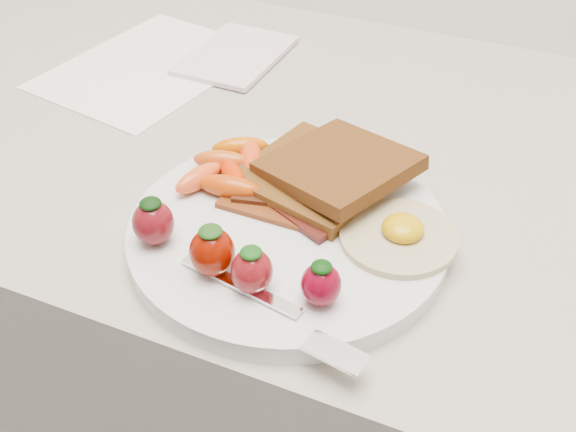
% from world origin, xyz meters
% --- Properties ---
extents(counter, '(2.00, 0.60, 0.90)m').
position_xyz_m(counter, '(0.00, 1.70, 0.45)').
color(counter, gray).
rests_on(counter, ground).
extents(plate, '(0.27, 0.27, 0.02)m').
position_xyz_m(plate, '(-0.02, 1.54, 0.91)').
color(plate, silver).
rests_on(plate, counter).
extents(toast_lower, '(0.14, 0.14, 0.01)m').
position_xyz_m(toast_lower, '(-0.03, 1.61, 0.93)').
color(toast_lower, '#4B2B0A').
rests_on(toast_lower, plate).
extents(toast_upper, '(0.15, 0.15, 0.03)m').
position_xyz_m(toast_upper, '(-0.01, 1.61, 0.94)').
color(toast_upper, '#432208').
rests_on(toast_upper, toast_lower).
extents(fried_egg, '(0.10, 0.10, 0.02)m').
position_xyz_m(fried_egg, '(0.07, 1.56, 0.92)').
color(fried_egg, beige).
rests_on(fried_egg, plate).
extents(bacon_strips, '(0.11, 0.06, 0.01)m').
position_xyz_m(bacon_strips, '(-0.04, 1.56, 0.92)').
color(bacon_strips, '#4F1E10').
rests_on(bacon_strips, plate).
extents(baby_carrots, '(0.08, 0.11, 0.02)m').
position_xyz_m(baby_carrots, '(-0.10, 1.59, 0.93)').
color(baby_carrots, '#BA4510').
rests_on(baby_carrots, plate).
extents(strawberries, '(0.18, 0.05, 0.04)m').
position_xyz_m(strawberries, '(-0.05, 1.47, 0.94)').
color(strawberries, '#630B13').
rests_on(strawberries, plate).
extents(fork, '(0.17, 0.06, 0.00)m').
position_xyz_m(fork, '(0.01, 1.44, 0.92)').
color(fork, white).
rests_on(fork, plate).
extents(paper_sheet, '(0.22, 0.27, 0.00)m').
position_xyz_m(paper_sheet, '(-0.30, 1.77, 0.90)').
color(paper_sheet, white).
rests_on(paper_sheet, counter).
extents(notepad, '(0.11, 0.15, 0.01)m').
position_xyz_m(notepad, '(-0.22, 1.83, 0.91)').
color(notepad, silver).
rests_on(notepad, paper_sheet).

